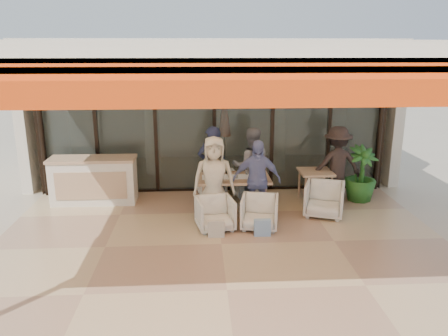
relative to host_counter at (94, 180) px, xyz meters
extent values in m
plane|color=#C6B293|center=(2.67, -2.30, -0.53)|extent=(70.00, 70.00, 0.00)
cube|color=tan|center=(2.67, -2.30, -0.53)|extent=(8.00, 6.00, 0.01)
cube|color=silver|center=(2.67, -2.30, 2.77)|extent=(8.00, 6.00, 0.20)
cube|color=#FF460D|center=(2.67, -5.24, 2.49)|extent=(8.00, 0.12, 0.45)
cube|color=#E75A13|center=(2.67, -4.55, 2.61)|extent=(8.00, 1.50, 0.06)
cylinder|color=black|center=(-1.21, 0.58, 1.07)|extent=(0.12, 0.12, 3.20)
cylinder|color=black|center=(6.55, 0.58, 1.07)|extent=(0.12, 0.12, 3.20)
cube|color=#9EADA3|center=(2.67, 0.70, 1.07)|extent=(8.00, 0.03, 3.20)
cube|color=black|center=(2.67, 0.70, -0.49)|extent=(8.00, 0.10, 0.08)
cube|color=black|center=(2.67, 0.70, 2.63)|extent=(8.00, 0.10, 0.08)
cube|color=black|center=(-1.33, 0.70, 1.07)|extent=(0.08, 0.10, 3.20)
cube|color=black|center=(-0.03, 0.70, 1.07)|extent=(0.08, 0.10, 3.20)
cube|color=black|center=(1.32, 0.70, 1.07)|extent=(0.08, 0.10, 3.20)
cube|color=black|center=(2.67, 0.70, 1.07)|extent=(0.08, 0.10, 3.20)
cube|color=black|center=(4.02, 0.70, 1.07)|extent=(0.08, 0.10, 3.20)
cube|color=black|center=(5.37, 0.70, 1.07)|extent=(0.08, 0.10, 3.20)
cube|color=black|center=(6.67, 0.70, 1.07)|extent=(0.08, 0.10, 3.20)
cube|color=silver|center=(2.67, 4.20, 1.17)|extent=(9.00, 0.25, 3.40)
cube|color=silver|center=(-1.73, 2.45, 1.17)|extent=(0.25, 3.50, 3.40)
cube|color=silver|center=(7.07, 2.45, 1.17)|extent=(0.25, 3.50, 3.40)
cube|color=silver|center=(2.67, 2.45, 2.87)|extent=(9.00, 3.50, 0.25)
cube|color=tan|center=(2.67, 2.45, -0.52)|extent=(8.00, 3.50, 0.02)
cylinder|color=silver|center=(1.07, 2.30, 0.97)|extent=(0.40, 0.40, 3.00)
cylinder|color=silver|center=(4.47, 2.30, 0.97)|extent=(0.40, 0.40, 3.00)
cylinder|color=black|center=(1.47, 1.90, 2.47)|extent=(0.03, 0.03, 0.70)
cube|color=black|center=(1.47, 1.90, 2.02)|extent=(0.30, 0.30, 0.40)
sphere|color=#FFBF72|center=(1.47, 1.90, 2.02)|extent=(0.18, 0.18, 0.18)
cylinder|color=black|center=(4.97, 1.90, 2.47)|extent=(0.03, 0.03, 0.70)
cube|color=black|center=(4.97, 1.90, 2.02)|extent=(0.30, 0.30, 0.40)
sphere|color=#FFBF72|center=(4.97, 1.90, 2.02)|extent=(0.18, 0.18, 0.18)
cylinder|color=black|center=(2.97, 1.70, -0.48)|extent=(0.40, 0.40, 0.05)
cylinder|color=black|center=(2.97, 1.70, 0.52)|extent=(0.04, 0.04, 2.10)
cone|color=#F24915|center=(2.97, 1.70, 1.17)|extent=(0.32, 0.32, 1.10)
cube|color=silver|center=(0.00, 0.00, -0.03)|extent=(1.80, 0.60, 1.00)
cube|color=tan|center=(0.00, 0.00, 0.48)|extent=(1.85, 0.65, 0.06)
cube|color=tan|center=(0.00, -0.31, -0.03)|extent=(1.50, 0.02, 0.60)
cube|color=tan|center=(3.01, -0.64, 0.19)|extent=(1.50, 0.90, 0.05)
cube|color=white|center=(3.01, -0.64, 0.21)|extent=(1.30, 0.35, 0.01)
cylinder|color=tan|center=(2.39, -0.96, -0.18)|extent=(0.06, 0.06, 0.70)
cylinder|color=tan|center=(3.63, -0.96, -0.18)|extent=(0.06, 0.06, 0.70)
cylinder|color=tan|center=(2.39, -0.32, -0.18)|extent=(0.06, 0.06, 0.70)
cylinder|color=tan|center=(3.63, -0.32, -0.18)|extent=(0.06, 0.06, 0.70)
cylinder|color=white|center=(2.56, -0.79, 0.27)|extent=(0.06, 0.06, 0.11)
cylinder|color=white|center=(2.76, -0.44, 0.27)|extent=(0.06, 0.06, 0.11)
cylinder|color=white|center=(3.06, -0.74, 0.27)|extent=(0.06, 0.06, 0.11)
cylinder|color=white|center=(3.31, -0.46, 0.27)|extent=(0.06, 0.06, 0.11)
cylinder|color=#994416|center=(2.46, -0.49, 0.30)|extent=(0.07, 0.07, 0.16)
cylinder|color=black|center=(2.91, -0.36, 0.30)|extent=(0.09, 0.09, 0.17)
cylinder|color=black|center=(2.91, -0.36, 0.39)|extent=(0.10, 0.10, 0.01)
cylinder|color=white|center=(2.56, -0.94, 0.22)|extent=(0.22, 0.22, 0.01)
cylinder|color=white|center=(3.46, -0.94, 0.22)|extent=(0.22, 0.22, 0.01)
cylinder|color=white|center=(2.56, -0.32, 0.22)|extent=(0.22, 0.22, 0.01)
cylinder|color=white|center=(3.46, -0.32, 0.22)|extent=(0.22, 0.22, 0.01)
imported|color=silver|center=(2.59, 0.31, -0.24)|extent=(0.68, 0.66, 0.59)
imported|color=silver|center=(3.43, 0.31, -0.18)|extent=(0.79, 0.76, 0.70)
imported|color=silver|center=(2.59, -1.59, -0.19)|extent=(0.78, 0.74, 0.69)
imported|color=silver|center=(3.43, -1.59, -0.18)|extent=(0.79, 0.76, 0.70)
imported|color=#192037|center=(2.59, -0.19, 0.34)|extent=(0.69, 0.51, 1.74)
imported|color=slate|center=(3.43, -0.19, 0.32)|extent=(0.83, 0.65, 1.70)
imported|color=beige|center=(2.59, -1.09, 0.32)|extent=(0.84, 0.56, 1.70)
imported|color=#6F77B9|center=(3.43, -1.09, 0.28)|extent=(0.97, 0.46, 1.62)
cube|color=silver|center=(2.59, -1.99, -0.36)|extent=(0.30, 0.10, 0.34)
cube|color=#99BFD8|center=(3.43, -1.99, -0.36)|extent=(0.30, 0.10, 0.34)
cube|color=tan|center=(4.83, -0.29, 0.19)|extent=(0.70, 0.70, 0.05)
cylinder|color=tan|center=(4.55, -0.57, -0.18)|extent=(0.05, 0.05, 0.70)
cylinder|color=tan|center=(5.11, -0.57, -0.18)|extent=(0.05, 0.05, 0.70)
cylinder|color=tan|center=(4.55, -0.01, -0.18)|extent=(0.05, 0.05, 0.70)
cylinder|color=tan|center=(5.11, -0.01, -0.18)|extent=(0.05, 0.05, 0.70)
imported|color=silver|center=(4.83, -1.04, -0.14)|extent=(0.95, 0.92, 0.78)
imported|color=black|center=(5.32, -0.19, 0.32)|extent=(1.13, 0.68, 1.70)
imported|color=#1E5919|center=(5.87, -0.20, 0.10)|extent=(0.86, 0.86, 1.25)
camera|label=1|loc=(2.30, -9.26, 2.80)|focal=35.00mm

